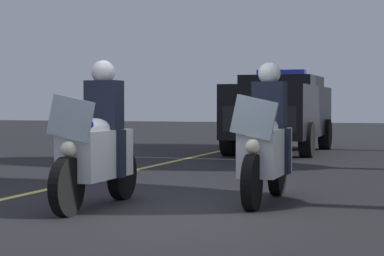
{
  "coord_description": "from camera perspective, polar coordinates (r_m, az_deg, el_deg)",
  "views": [
    {
      "loc": [
        7.53,
        2.87,
        1.2
      ],
      "look_at": [
        -1.27,
        0.0,
        0.9
      ],
      "focal_mm": 69.05,
      "sensor_mm": 36.0,
      "label": 1
    }
  ],
  "objects": [
    {
      "name": "police_motorcycle_lead_right",
      "position": [
        9.06,
        5.74,
        -1.32
      ],
      "size": [
        2.14,
        0.56,
        1.72
      ],
      "color": "black",
      "rests_on": "ground"
    },
    {
      "name": "ground_plane",
      "position": [
        8.15,
        -2.8,
        -6.61
      ],
      "size": [
        80.0,
        80.0,
        0.0
      ],
      "primitive_type": "plane",
      "color": "black"
    },
    {
      "name": "police_motorcycle_lead_left",
      "position": [
        8.64,
        -7.34,
        -1.48
      ],
      "size": [
        2.14,
        0.56,
        1.72
      ],
      "color": "black",
      "rests_on": "ground"
    },
    {
      "name": "police_suv",
      "position": [
        18.41,
        6.85,
        1.43
      ],
      "size": [
        4.92,
        2.11,
        2.05
      ],
      "color": "black",
      "rests_on": "ground"
    }
  ]
}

